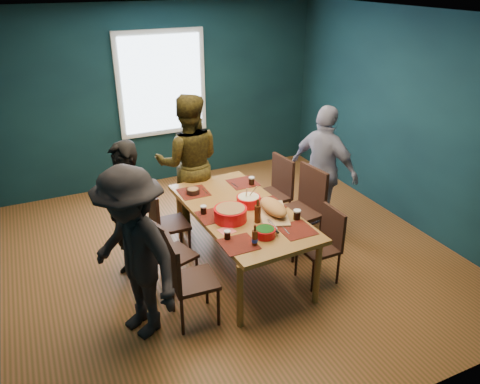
{
  "coord_description": "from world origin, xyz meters",
  "views": [
    {
      "loc": [
        -1.88,
        -4.36,
        3.1
      ],
      "look_at": [
        0.03,
        -0.24,
        0.93
      ],
      "focal_mm": 35.0,
      "sensor_mm": 36.0,
      "label": 1
    }
  ],
  "objects_px": {
    "person_far_left": "(128,213)",
    "chair_left_mid": "(167,252)",
    "chair_right_far": "(276,188)",
    "bowl_dumpling": "(248,200)",
    "chair_right_mid": "(305,203)",
    "chair_right_near": "(325,240)",
    "bowl_herbs": "(265,232)",
    "bowl_salad": "(230,214)",
    "dining_table": "(241,215)",
    "person_near_left": "(133,255)",
    "chair_left_near": "(185,275)",
    "cutting_board": "(273,209)",
    "person_right": "(324,170)",
    "person_back": "(189,163)",
    "chair_left_far": "(163,219)"
  },
  "relations": [
    {
      "from": "person_far_left",
      "to": "chair_left_mid",
      "type": "bearing_deg",
      "value": 11.51
    },
    {
      "from": "dining_table",
      "to": "chair_right_far",
      "type": "distance_m",
      "value": 1.04
    },
    {
      "from": "chair_right_far",
      "to": "person_near_left",
      "type": "xyz_separation_m",
      "value": [
        -2.09,
        -1.19,
        0.27
      ]
    },
    {
      "from": "chair_left_far",
      "to": "person_far_left",
      "type": "distance_m",
      "value": 0.55
    },
    {
      "from": "chair_left_near",
      "to": "person_back",
      "type": "bearing_deg",
      "value": 72.07
    },
    {
      "from": "chair_right_near",
      "to": "person_right",
      "type": "distance_m",
      "value": 1.17
    },
    {
      "from": "person_far_left",
      "to": "cutting_board",
      "type": "height_order",
      "value": "person_far_left"
    },
    {
      "from": "dining_table",
      "to": "chair_left_near",
      "type": "bearing_deg",
      "value": -147.83
    },
    {
      "from": "chair_right_near",
      "to": "bowl_herbs",
      "type": "xyz_separation_m",
      "value": [
        -0.75,
        -0.03,
        0.3
      ]
    },
    {
      "from": "chair_left_near",
      "to": "chair_right_mid",
      "type": "bearing_deg",
      "value": 24.3
    },
    {
      "from": "dining_table",
      "to": "chair_right_far",
      "type": "bearing_deg",
      "value": 36.45
    },
    {
      "from": "person_near_left",
      "to": "cutting_board",
      "type": "xyz_separation_m",
      "value": [
        1.56,
        0.29,
        -0.03
      ]
    },
    {
      "from": "person_back",
      "to": "person_near_left",
      "type": "distance_m",
      "value": 2.05
    },
    {
      "from": "bowl_salad",
      "to": "person_far_left",
      "type": "bearing_deg",
      "value": 152.29
    },
    {
      "from": "chair_right_mid",
      "to": "cutting_board",
      "type": "relative_size",
      "value": 1.42
    },
    {
      "from": "chair_left_near",
      "to": "cutting_board",
      "type": "xyz_separation_m",
      "value": [
        1.13,
        0.37,
        0.28
      ]
    },
    {
      "from": "chair_right_near",
      "to": "person_far_left",
      "type": "distance_m",
      "value": 2.11
    },
    {
      "from": "person_back",
      "to": "person_near_left",
      "type": "xyz_separation_m",
      "value": [
        -1.12,
        -1.72,
        -0.05
      ]
    },
    {
      "from": "chair_right_near",
      "to": "chair_right_mid",
      "type": "bearing_deg",
      "value": 77.1
    },
    {
      "from": "person_right",
      "to": "chair_right_near",
      "type": "bearing_deg",
      "value": 127.16
    },
    {
      "from": "chair_left_near",
      "to": "chair_right_mid",
      "type": "xyz_separation_m",
      "value": [
        1.72,
        0.67,
        0.07
      ]
    },
    {
      "from": "chair_right_far",
      "to": "bowl_dumpling",
      "type": "relative_size",
      "value": 3.63
    },
    {
      "from": "chair_left_near",
      "to": "person_near_left",
      "type": "xyz_separation_m",
      "value": [
        -0.43,
        0.07,
        0.3
      ]
    },
    {
      "from": "chair_left_far",
      "to": "chair_right_far",
      "type": "relative_size",
      "value": 0.91
    },
    {
      "from": "dining_table",
      "to": "chair_left_far",
      "type": "bearing_deg",
      "value": 139.72
    },
    {
      "from": "dining_table",
      "to": "person_back",
      "type": "relative_size",
      "value": 1.13
    },
    {
      "from": "chair_right_near",
      "to": "person_right",
      "type": "bearing_deg",
      "value": 56.9
    },
    {
      "from": "dining_table",
      "to": "bowl_herbs",
      "type": "distance_m",
      "value": 0.61
    },
    {
      "from": "chair_right_far",
      "to": "person_back",
      "type": "height_order",
      "value": "person_back"
    },
    {
      "from": "person_back",
      "to": "bowl_herbs",
      "type": "distance_m",
      "value": 1.8
    },
    {
      "from": "chair_right_mid",
      "to": "chair_right_near",
      "type": "height_order",
      "value": "chair_right_mid"
    },
    {
      "from": "cutting_board",
      "to": "chair_right_near",
      "type": "bearing_deg",
      "value": -15.26
    },
    {
      "from": "person_right",
      "to": "chair_right_mid",
      "type": "bearing_deg",
      "value": 103.69
    },
    {
      "from": "chair_right_near",
      "to": "person_back",
      "type": "height_order",
      "value": "person_back"
    },
    {
      "from": "chair_left_mid",
      "to": "person_back",
      "type": "xyz_separation_m",
      "value": [
        0.7,
        1.28,
        0.39
      ]
    },
    {
      "from": "chair_right_far",
      "to": "bowl_herbs",
      "type": "height_order",
      "value": "chair_right_far"
    },
    {
      "from": "bowl_salad",
      "to": "chair_right_far",
      "type": "bearing_deg",
      "value": 39.36
    },
    {
      "from": "bowl_salad",
      "to": "bowl_herbs",
      "type": "distance_m",
      "value": 0.48
    },
    {
      "from": "dining_table",
      "to": "chair_left_far",
      "type": "height_order",
      "value": "chair_left_far"
    },
    {
      "from": "chair_left_near",
      "to": "bowl_herbs",
      "type": "relative_size",
      "value": 4.42
    },
    {
      "from": "person_far_left",
      "to": "bowl_dumpling",
      "type": "distance_m",
      "value": 1.3
    },
    {
      "from": "chair_left_far",
      "to": "bowl_salad",
      "type": "bearing_deg",
      "value": -53.31
    },
    {
      "from": "chair_right_mid",
      "to": "chair_right_near",
      "type": "bearing_deg",
      "value": -109.07
    },
    {
      "from": "chair_right_far",
      "to": "person_back",
      "type": "xyz_separation_m",
      "value": [
        -0.97,
        0.53,
        0.32
      ]
    },
    {
      "from": "chair_right_near",
      "to": "bowl_dumpling",
      "type": "height_order",
      "value": "bowl_dumpling"
    },
    {
      "from": "chair_left_far",
      "to": "chair_left_mid",
      "type": "xyz_separation_m",
      "value": [
        -0.15,
        -0.65,
        -0.02
      ]
    },
    {
      "from": "chair_right_mid",
      "to": "person_near_left",
      "type": "distance_m",
      "value": 2.24
    },
    {
      "from": "person_right",
      "to": "person_near_left",
      "type": "distance_m",
      "value": 2.77
    },
    {
      "from": "chair_left_near",
      "to": "chair_right_near",
      "type": "height_order",
      "value": "chair_left_near"
    },
    {
      "from": "bowl_dumpling",
      "to": "chair_right_near",
      "type": "bearing_deg",
      "value": -46.36
    }
  ]
}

